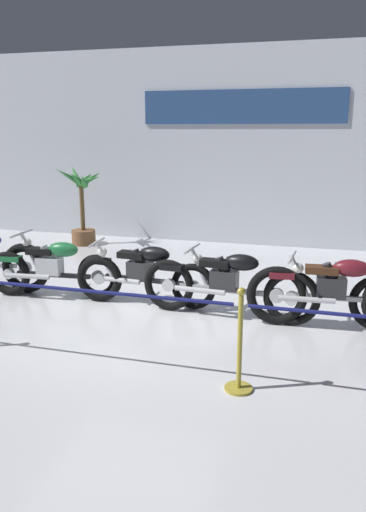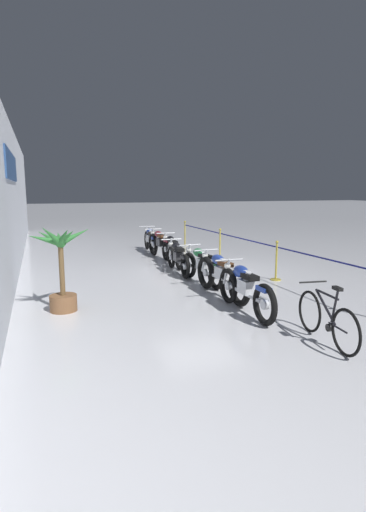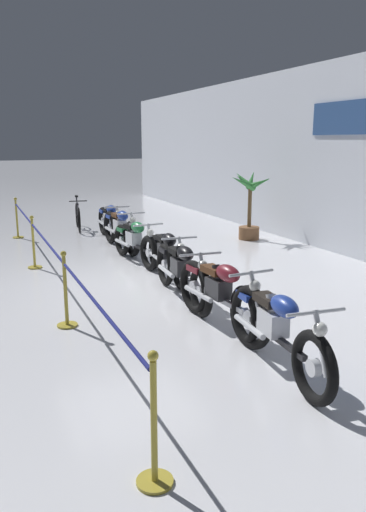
% 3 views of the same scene
% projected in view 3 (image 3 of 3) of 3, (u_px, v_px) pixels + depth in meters
% --- Properties ---
extents(ground_plane, '(120.00, 120.00, 0.00)m').
position_uv_depth(ground_plane, '(128.00, 282.00, 8.96)').
color(ground_plane, silver).
extents(back_wall, '(28.00, 0.29, 4.20)m').
position_uv_depth(back_wall, '(361.00, 159.00, 10.45)').
color(back_wall, silver).
rests_on(back_wall, ground).
extents(motorcycle_blue_0, '(2.24, 0.62, 0.95)m').
position_uv_depth(motorcycle_blue_0, '(110.00, 221.00, 12.67)').
color(motorcycle_blue_0, black).
rests_on(motorcycle_blue_0, ground).
extents(motorcycle_blue_1, '(2.39, 0.62, 0.97)m').
position_uv_depth(motorcycle_blue_1, '(121.00, 229.00, 11.53)').
color(motorcycle_blue_1, black).
rests_on(motorcycle_blue_1, ground).
extents(motorcycle_green_2, '(2.15, 0.62, 0.92)m').
position_uv_depth(motorcycle_green_2, '(135.00, 241.00, 10.29)').
color(motorcycle_green_2, black).
rests_on(motorcycle_green_2, ground).
extents(motorcycle_black_3, '(2.20, 0.62, 0.91)m').
position_uv_depth(motorcycle_black_3, '(166.00, 254.00, 9.12)').
color(motorcycle_black_3, black).
rests_on(motorcycle_black_3, ground).
extents(motorcycle_black_4, '(2.44, 0.62, 0.95)m').
position_uv_depth(motorcycle_black_4, '(181.00, 271.00, 7.86)').
color(motorcycle_black_4, black).
rests_on(motorcycle_black_4, ground).
extents(motorcycle_maroon_5, '(2.23, 0.62, 0.97)m').
position_uv_depth(motorcycle_maroon_5, '(220.00, 294.00, 6.62)').
color(motorcycle_maroon_5, black).
rests_on(motorcycle_maroon_5, ground).
extents(motorcycle_blue_6, '(2.29, 0.62, 0.94)m').
position_uv_depth(motorcycle_blue_6, '(275.00, 329.00, 5.44)').
color(motorcycle_blue_6, black).
rests_on(motorcycle_blue_6, ground).
extents(bicycle, '(1.71, 0.48, 0.96)m').
position_uv_depth(bicycle, '(78.00, 217.00, 14.12)').
color(bicycle, black).
rests_on(bicycle, ground).
extents(potted_palm_left_of_row, '(1.05, 1.19, 1.79)m').
position_uv_depth(potted_palm_left_of_row, '(249.00, 204.00, 12.65)').
color(potted_palm_left_of_row, brown).
rests_on(potted_palm_left_of_row, ground).
extents(stanchion_far_left, '(10.49, 0.28, 1.05)m').
position_uv_depth(stanchion_far_left, '(35.00, 234.00, 9.47)').
color(stanchion_far_left, gold).
rests_on(stanchion_far_left, ground).
extents(stanchion_mid_left, '(0.28, 0.28, 1.05)m').
position_uv_depth(stanchion_mid_left, '(34.00, 250.00, 9.86)').
color(stanchion_mid_left, gold).
rests_on(stanchion_mid_left, ground).
extents(stanchion_mid_right, '(0.28, 0.28, 1.05)m').
position_uv_depth(stanchion_mid_right, '(66.00, 301.00, 6.74)').
color(stanchion_mid_right, gold).
rests_on(stanchion_mid_right, ground).
extents(stanchion_far_right, '(0.28, 0.28, 1.05)m').
position_uv_depth(stanchion_far_right, '(154.00, 440.00, 3.62)').
color(stanchion_far_right, gold).
rests_on(stanchion_far_right, ground).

